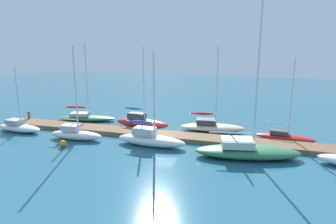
{
  "coord_description": "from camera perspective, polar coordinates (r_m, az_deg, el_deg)",
  "views": [
    {
      "loc": [
        8.44,
        -25.31,
        8.42
      ],
      "look_at": [
        0.0,
        2.0,
        2.0
      ],
      "focal_mm": 31.46,
      "sensor_mm": 36.0,
      "label": 1
    }
  ],
  "objects": [
    {
      "name": "ground_plane",
      "position": [
        27.97,
        -1.21,
        -4.86
      ],
      "size": [
        120.0,
        120.0,
        0.0
      ],
      "primitive_type": "plane",
      "color": "#286075"
    },
    {
      "name": "dock_pier",
      "position": [
        27.92,
        -1.22,
        -4.48
      ],
      "size": [
        33.14,
        2.24,
        0.38
      ],
      "primitive_type": "cube",
      "color": "brown",
      "rests_on": "ground_plane"
    },
    {
      "name": "dock_piling_near_end",
      "position": [
        36.84,
        -25.32,
        -0.84
      ],
      "size": [
        0.28,
        0.28,
        1.19
      ],
      "primitive_type": "cylinder",
      "color": "brown",
      "rests_on": "ground_plane"
    },
    {
      "name": "sailboat_0",
      "position": [
        33.26,
        -26.94,
        -2.55
      ],
      "size": [
        5.26,
        2.04,
        6.54
      ],
      "rotation": [
        0.0,
        0.0,
        -0.07
      ],
      "color": "white",
      "rests_on": "ground_plane"
    },
    {
      "name": "sailboat_1",
      "position": [
        35.25,
        -15.78,
        -0.87
      ],
      "size": [
        7.08,
        3.37,
        8.81
      ],
      "rotation": [
        0.0,
        0.0,
        0.23
      ],
      "color": "#2D7047",
      "rests_on": "ground_plane"
    },
    {
      "name": "sailboat_2",
      "position": [
        28.45,
        -17.49,
        -3.96
      ],
      "size": [
        5.18,
        1.75,
        8.53
      ],
      "rotation": [
        0.0,
        0.0,
        0.06
      ],
      "color": "white",
      "rests_on": "ground_plane"
    },
    {
      "name": "sailboat_3",
      "position": [
        31.2,
        -5.22,
        -1.83
      ],
      "size": [
        5.96,
        1.85,
        8.37
      ],
      "rotation": [
        0.0,
        0.0,
        -0.05
      ],
      "color": "#B21E1E",
      "rests_on": "ground_plane"
    },
    {
      "name": "sailboat_4",
      "position": [
        25.51,
        -3.48,
        -5.14
      ],
      "size": [
        6.25,
        2.11,
        8.04
      ],
      "rotation": [
        0.0,
        0.0,
        -0.05
      ],
      "color": "white",
      "rests_on": "ground_plane"
    },
    {
      "name": "sailboat_5",
      "position": [
        30.11,
        8.4,
        -2.69
      ],
      "size": [
        6.65,
        3.06,
        8.41
      ],
      "rotation": [
        0.0,
        0.0,
        0.16
      ],
      "color": "beige",
      "rests_on": "ground_plane"
    },
    {
      "name": "sailboat_6",
      "position": [
        23.62,
        14.91,
        -7.13
      ],
      "size": [
        8.39,
        4.24,
        11.7
      ],
      "rotation": [
        0.0,
        0.0,
        0.21
      ],
      "color": "#2D7047",
      "rests_on": "ground_plane"
    },
    {
      "name": "sailboat_7",
      "position": [
        28.83,
        21.6,
        -4.33
      ],
      "size": [
        5.31,
        2.07,
        7.52
      ],
      "rotation": [
        0.0,
        0.0,
        -0.13
      ],
      "color": "#B21E1E",
      "rests_on": "ground_plane"
    },
    {
      "name": "mooring_buoy_orange",
      "position": [
        26.74,
        -19.67,
        -5.79
      ],
      "size": [
        0.6,
        0.6,
        0.6
      ],
      "primitive_type": "sphere",
      "color": "orange",
      "rests_on": "ground_plane"
    }
  ]
}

